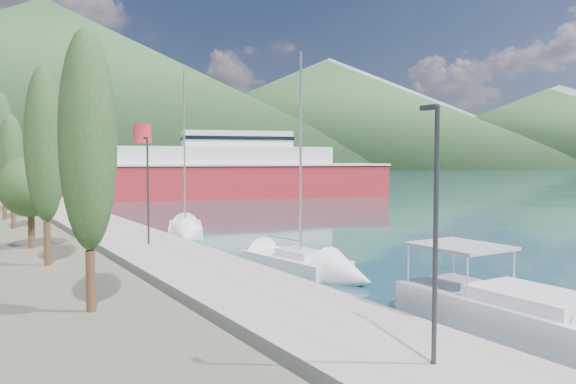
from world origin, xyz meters
TOP-DOWN VIEW (x-y plane):
  - ground at (0.00, 120.00)m, footprint 1400.00×1400.00m
  - quay at (-9.00, 26.00)m, footprint 5.00×88.00m
  - hills_far at (138.59, 618.73)m, footprint 1480.00×900.00m
  - hills_near at (98.04, 372.50)m, footprint 1010.00×520.00m
  - tree_row at (-14.81, 33.75)m, footprint 4.22×63.74m
  - lamp_posts at (-9.00, 14.39)m, footprint 0.15×44.14m
  - motor_cruiser at (-4.09, -7.40)m, footprint 2.83×9.65m
  - sailboat_near at (-3.50, 5.10)m, footprint 3.43×8.46m
  - sailboat_mid at (-4.34, 20.93)m, footprint 5.41×9.31m
  - ferry at (12.74, 60.06)m, footprint 57.19×26.51m

SIDE VIEW (x-z plane):
  - ground at x=0.00m, z-range 0.00..0.00m
  - sailboat_mid at x=-4.34m, z-range -6.20..6.83m
  - sailboat_near at x=-3.50m, z-range -5.59..6.22m
  - quay at x=-9.00m, z-range 0.00..0.80m
  - motor_cruiser at x=-4.09m, z-range -1.19..2.37m
  - ferry at x=12.74m, z-range -2.18..8.96m
  - lamp_posts at x=-9.00m, z-range 1.05..7.11m
  - tree_row at x=-14.81m, z-range 0.51..10.97m
  - hills_near at x=98.04m, z-range -8.32..106.68m
  - hills_far at x=138.59m, z-range -12.61..167.39m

